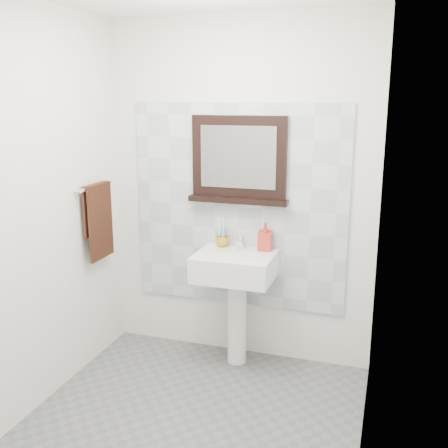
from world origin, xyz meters
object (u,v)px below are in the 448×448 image
Objects in this scene: pedestal_sink at (235,278)px; framed_mirror at (239,162)px; toothbrush_cup at (222,241)px; hand_towel at (98,215)px; soap_dispenser at (265,236)px.

pedestal_sink is 1.31× the size of framed_mirror.
toothbrush_cup is (-0.15, 0.14, 0.22)m from pedestal_sink.
framed_mirror reaches higher than hand_towel.
toothbrush_cup is 0.33m from soap_dispenser.
hand_towel is (-1.17, -0.31, 0.14)m from soap_dispenser.
hand_towel is at bearing -159.39° from framed_mirror.
pedestal_sink is 0.83m from framed_mirror.
framed_mirror is 1.33× the size of hand_towel.
soap_dispenser is at bearing 38.12° from pedestal_sink.
pedestal_sink is at bearing -143.93° from soap_dispenser.
hand_towel is (-0.84, -0.31, 0.21)m from toothbrush_cup.
toothbrush_cup is at bearing 20.32° from hand_towel.
soap_dispenser is 0.38× the size of hand_towel.
framed_mirror reaches higher than soap_dispenser.
pedestal_sink is at bearing -79.49° from framed_mirror.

